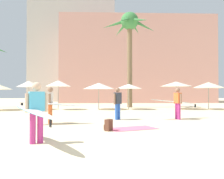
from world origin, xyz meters
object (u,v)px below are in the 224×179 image
at_px(person_mid_right, 50,104).
at_px(person_near_right, 118,102).
at_px(cafe_umbrella_7, 209,85).
at_px(person_near_left, 35,110).
at_px(cafe_umbrella_4, 99,86).
at_px(person_far_right, 177,102).
at_px(cafe_umbrella_0, 29,84).
at_px(cafe_umbrella_2, 176,84).
at_px(cafe_umbrella_3, 129,86).
at_px(backpack, 108,125).
at_px(cafe_umbrella_1, 58,83).
at_px(palm_tree_left, 130,31).
at_px(beach_towel, 132,129).

height_order(person_mid_right, person_near_right, person_near_right).
height_order(cafe_umbrella_7, person_near_left, cafe_umbrella_7).
bearing_deg(person_near_right, cafe_umbrella_7, -94.97).
bearing_deg(cafe_umbrella_4, person_near_right, -81.75).
bearing_deg(person_near_left, person_near_right, -50.72).
distance_m(person_far_right, person_near_left, 8.25).
bearing_deg(cafe_umbrella_0, cafe_umbrella_2, 0.69).
relative_size(cafe_umbrella_3, person_near_left, 0.86).
bearing_deg(backpack, cafe_umbrella_0, -28.31).
bearing_deg(cafe_umbrella_0, person_far_right, -37.28).
distance_m(cafe_umbrella_2, person_mid_right, 13.01).
bearing_deg(person_far_right, cafe_umbrella_1, -65.05).
relative_size(palm_tree_left, person_near_left, 3.49).
bearing_deg(cafe_umbrella_2, cafe_umbrella_0, -179.31).
relative_size(cafe_umbrella_0, person_mid_right, 0.87).
xyz_separation_m(palm_tree_left, cafe_umbrella_2, (3.73, -2.73, -5.27)).
relative_size(cafe_umbrella_4, beach_towel, 1.47).
bearing_deg(cafe_umbrella_3, cafe_umbrella_4, 179.92).
distance_m(cafe_umbrella_1, person_near_right, 9.08).
bearing_deg(backpack, palm_tree_left, -66.98).
xyz_separation_m(cafe_umbrella_0, person_near_left, (4.49, -13.72, -1.24)).
xyz_separation_m(cafe_umbrella_7, person_mid_right, (-11.27, -9.07, -1.16)).
relative_size(cafe_umbrella_3, cafe_umbrella_4, 0.85).
bearing_deg(backpack, person_near_left, 80.40).
bearing_deg(person_near_left, backpack, -69.17).
distance_m(cafe_umbrella_4, person_mid_right, 9.80).
distance_m(cafe_umbrella_7, backpack, 14.22).
distance_m(cafe_umbrella_7, person_near_right, 11.11).
height_order(beach_towel, backpack, backpack).
xyz_separation_m(cafe_umbrella_2, person_far_right, (-2.38, -7.90, -1.26)).
xyz_separation_m(cafe_umbrella_4, person_near_right, (1.15, -7.94, -1.08)).
bearing_deg(person_near_left, person_far_right, -70.83).
distance_m(person_far_right, person_near_right, 3.15).
bearing_deg(backpack, cafe_umbrella_4, -54.70).
height_order(cafe_umbrella_7, beach_towel, cafe_umbrella_7).
height_order(backpack, person_near_right, person_near_right).
distance_m(cafe_umbrella_1, cafe_umbrella_7, 12.69).
bearing_deg(cafe_umbrella_2, person_mid_right, -132.02).
distance_m(cafe_umbrella_0, person_far_right, 12.85).
distance_m(backpack, person_far_right, 5.32).
height_order(cafe_umbrella_1, person_mid_right, cafe_umbrella_1).
xyz_separation_m(cafe_umbrella_3, person_mid_right, (-4.54, -9.54, -1.06)).
distance_m(beach_towel, person_far_right, 4.39).
bearing_deg(beach_towel, person_mid_right, 156.11).
relative_size(cafe_umbrella_1, beach_towel, 1.32).
height_order(cafe_umbrella_0, person_mid_right, cafe_umbrella_0).
height_order(person_mid_right, person_far_right, same).
distance_m(cafe_umbrella_0, person_near_right, 10.62).
bearing_deg(cafe_umbrella_2, beach_towel, -114.80).
bearing_deg(cafe_umbrella_3, cafe_umbrella_7, -4.00).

